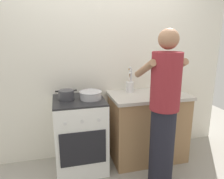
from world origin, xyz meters
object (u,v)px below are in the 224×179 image
stove_range (80,134)px  mixing_bowl (91,95)px  pot (66,95)px  utensil_crock (130,84)px  spice_bottle (153,91)px  oil_bottle (167,85)px  person (164,113)px

stove_range → mixing_bowl: bearing=-9.7°
pot → utensil_crock: utensil_crock is taller
spice_bottle → oil_bottle: 0.19m
utensil_crock → spice_bottle: 0.31m
oil_bottle → mixing_bowl: bearing=179.2°
spice_bottle → pot: bearing=178.2°
pot → mixing_bowl: 0.28m
spice_bottle → oil_bottle: oil_bottle is taller
spice_bottle → utensil_crock: bearing=143.1°
utensil_crock → person: 0.75m
utensil_crock → stove_range: bearing=-166.9°
utensil_crock → spice_bottle: size_ratio=3.49×
pot → utensil_crock: bearing=10.3°
pot → utensil_crock: size_ratio=0.73×
stove_range → mixing_bowl: (0.14, -0.02, 0.50)m
mixing_bowl → person: person is taller
mixing_bowl → pot: bearing=173.1°
utensil_crock → oil_bottle: utensil_crock is taller
oil_bottle → person: person is taller
stove_range → person: person is taller
oil_bottle → spice_bottle: bearing=176.3°
mixing_bowl → oil_bottle: bearing=-0.8°
utensil_crock → mixing_bowl: bearing=-161.5°
person → mixing_bowl: bearing=141.1°
pot → mixing_bowl: (0.28, -0.03, -0.01)m
stove_range → oil_bottle: 1.26m
utensil_crock → person: person is taller
pot → oil_bottle: (1.26, -0.05, 0.06)m
oil_bottle → person: size_ratio=0.16×
stove_range → pot: 0.53m
utensil_crock → person: (0.12, -0.73, -0.14)m
utensil_crock → pot: bearing=-169.7°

